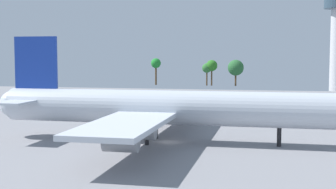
% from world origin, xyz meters
% --- Properties ---
extents(ground_plane, '(246.12, 246.12, 0.00)m').
position_xyz_m(ground_plane, '(0.00, 0.00, 0.00)').
color(ground_plane, gray).
extents(cargo_airplane, '(61.53, 53.67, 17.71)m').
position_xyz_m(cargo_airplane, '(-0.41, 0.00, 5.71)').
color(cargo_airplane, silver).
rests_on(cargo_airplane, ground_plane).
extents(catering_truck, '(3.66, 2.30, 2.00)m').
position_xyz_m(catering_truck, '(-24.82, 23.18, 1.06)').
color(catering_truck, silver).
rests_on(catering_truck, ground_plane).
extents(tree_line_backdrop, '(97.30, 7.50, 13.01)m').
position_xyz_m(tree_line_backdrop, '(7.69, 148.77, 8.75)').
color(tree_line_backdrop, '#51381E').
rests_on(tree_line_backdrop, ground_plane).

